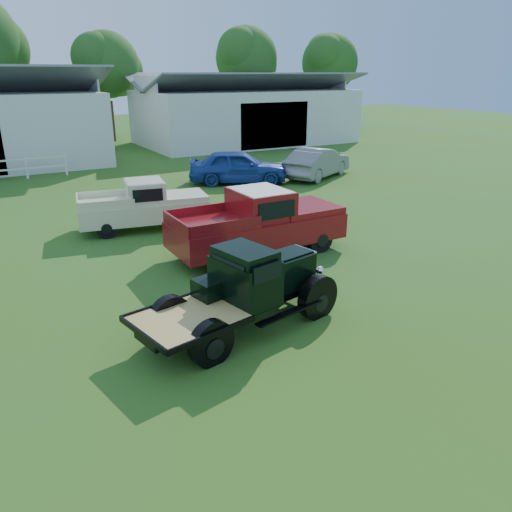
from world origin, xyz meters
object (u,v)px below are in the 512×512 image
white_pickup (143,205)px  misc_car_grey (317,163)px  red_pickup (257,222)px  vintage_flatbed (242,290)px  misc_car_blue (238,167)px

white_pickup → misc_car_grey: size_ratio=0.98×
red_pickup → misc_car_grey: (8.75, 8.76, -0.23)m
vintage_flatbed → white_pickup: size_ratio=0.99×
vintage_flatbed → white_pickup: vintage_flatbed is taller
vintage_flatbed → white_pickup: 8.36m
white_pickup → misc_car_blue: size_ratio=0.95×
vintage_flatbed → red_pickup: size_ratio=0.83×
misc_car_grey → vintage_flatbed: bearing=111.1°
misc_car_blue → misc_car_grey: 4.42m
misc_car_grey → misc_car_blue: bearing=52.4°
white_pickup → misc_car_grey: bearing=32.2°
red_pickup → vintage_flatbed: bearing=-124.2°
vintage_flatbed → red_pickup: bearing=44.5°
vintage_flatbed → red_pickup: 4.84m
white_pickup → misc_car_grey: white_pickup is taller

